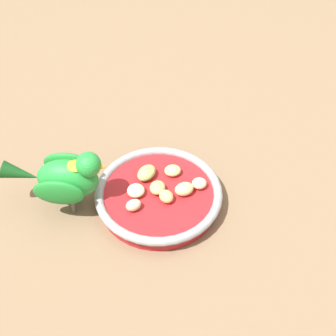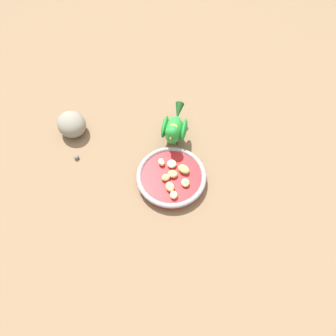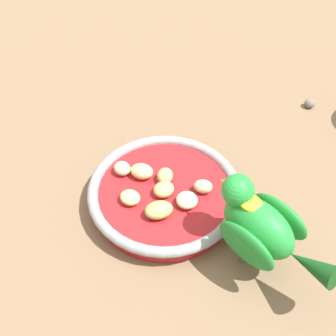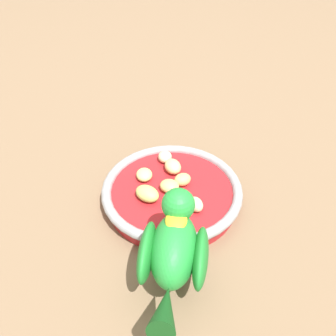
# 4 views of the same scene
# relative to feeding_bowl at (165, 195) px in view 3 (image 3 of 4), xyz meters

# --- Properties ---
(ground_plane) EXTENTS (4.00, 4.00, 0.00)m
(ground_plane) POSITION_rel_feeding_bowl_xyz_m (-0.02, -0.01, -0.02)
(ground_plane) COLOR #7A6047
(feeding_bowl) EXTENTS (0.21, 0.21, 0.03)m
(feeding_bowl) POSITION_rel_feeding_bowl_xyz_m (0.00, 0.00, 0.00)
(feeding_bowl) COLOR #AD1E23
(feeding_bowl) RESTS_ON ground_plane
(apple_piece_0) EXTENTS (0.02, 0.03, 0.02)m
(apple_piece_0) POSITION_rel_feeding_bowl_xyz_m (-0.01, 0.05, 0.02)
(apple_piece_0) COLOR beige
(apple_piece_0) RESTS_ON feeding_bowl
(apple_piece_1) EXTENTS (0.04, 0.04, 0.02)m
(apple_piece_1) POSITION_rel_feeding_bowl_xyz_m (0.04, 0.00, 0.02)
(apple_piece_1) COLOR #B2CC66
(apple_piece_1) RESTS_ON feeding_bowl
(apple_piece_2) EXTENTS (0.03, 0.02, 0.02)m
(apple_piece_2) POSITION_rel_feeding_bowl_xyz_m (-0.02, -0.00, 0.02)
(apple_piece_2) COLOR tan
(apple_piece_2) RESTS_ON feeding_bowl
(apple_piece_3) EXTENTS (0.03, 0.03, 0.02)m
(apple_piece_3) POSITION_rel_feeding_bowl_xyz_m (-0.02, -0.04, 0.02)
(apple_piece_3) COLOR #E5C67F
(apple_piece_3) RESTS_ON feeding_bowl
(apple_piece_4) EXTENTS (0.04, 0.04, 0.02)m
(apple_piece_4) POSITION_rel_feeding_bowl_xyz_m (0.00, -0.00, 0.02)
(apple_piece_4) COLOR tan
(apple_piece_4) RESTS_ON feeding_bowl
(apple_piece_5) EXTENTS (0.03, 0.03, 0.02)m
(apple_piece_5) POSITION_rel_feeding_bowl_xyz_m (-0.02, -0.06, 0.02)
(apple_piece_5) COLOR beige
(apple_piece_5) RESTS_ON feeding_bowl
(apple_piece_6) EXTENTS (0.03, 0.03, 0.02)m
(apple_piece_6) POSITION_rel_feeding_bowl_xyz_m (0.03, -0.04, 0.02)
(apple_piece_6) COLOR #C6D17A
(apple_piece_6) RESTS_ON feeding_bowl
(apple_piece_7) EXTENTS (0.03, 0.03, 0.02)m
(apple_piece_7) POSITION_rel_feeding_bowl_xyz_m (0.01, 0.03, 0.02)
(apple_piece_7) COLOR beige
(apple_piece_7) RESTS_ON feeding_bowl
(parrot) EXTENTS (0.12, 0.15, 0.12)m
(parrot) POSITION_rel_feeding_bowl_xyz_m (0.06, 0.13, 0.05)
(parrot) COLOR #59544C
(parrot) RESTS_ON ground_plane
(pebble_0) EXTENTS (0.02, 0.02, 0.01)m
(pebble_0) POSITION_rel_feeding_bowl_xyz_m (-0.25, 0.18, -0.01)
(pebble_0) COLOR slate
(pebble_0) RESTS_ON ground_plane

